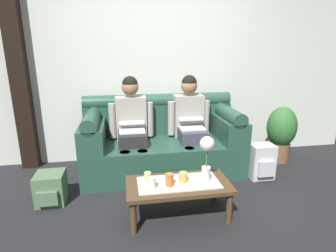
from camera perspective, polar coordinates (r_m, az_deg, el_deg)
The scene contains 15 objects.
ground_plane at distance 2.68m, azimuth 2.56°, elevation -19.34°, with size 14.00×14.00×0.00m, color black.
back_wall_patterned at distance 3.86m, azimuth -2.65°, elevation 14.50°, with size 6.00×0.12×2.90m, color silver.
timber_pillar at distance 3.92m, azimuth -29.09°, elevation 12.60°, with size 0.20×0.20×2.90m, color black.
couch at distance 3.53m, azimuth -1.36°, elevation -3.40°, with size 1.96×0.88×0.96m.
person_left at distance 3.42m, azimuth -7.62°, elevation 0.75°, with size 0.56×0.67×1.22m.
person_right at distance 3.52m, azimuth 4.67°, elevation 1.29°, with size 0.56×0.67×1.22m.
coffee_table at distance 2.60m, azimuth 2.18°, elevation -12.72°, with size 0.96×0.48×0.36m.
flower_vase at distance 2.51m, azimuth 8.13°, elevation -5.49°, with size 0.13×0.13×0.43m.
cup_near_left at distance 2.49m, azimuth 0.31°, elevation -11.19°, with size 0.07×0.07×0.11m, color #B26633.
cup_near_right at distance 2.57m, azimuth -4.29°, elevation -10.58°, with size 0.07×0.07×0.09m, color #DBB77A.
cup_far_center at distance 2.56m, azimuth 3.20°, elevation -10.64°, with size 0.08×0.08×0.09m, color gold.
cup_far_left at distance 2.44m, azimuth -3.33°, elevation -11.82°, with size 0.06×0.06×0.11m, color white.
backpack_right at distance 3.55m, azimuth 18.96°, elevation -7.06°, with size 0.28×0.27×0.43m.
backpack_left at distance 3.12m, azimuth -23.34°, elevation -11.90°, with size 0.28×0.32×0.32m.
potted_plant at distance 4.11m, azimuth 22.62°, elevation -1.06°, with size 0.40×0.40×0.78m.
Camera 1 is at (-0.48, -2.13, 1.55)m, focal length 29.12 mm.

